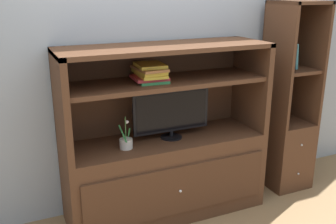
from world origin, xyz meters
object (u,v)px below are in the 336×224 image
object	(u,v)px
upright_book_row	(287,57)
tv_monitor	(171,113)
magazine_stack	(150,73)
potted_plant	(126,143)
bookshelf_tall	(286,127)
media_console	(165,160)

from	to	relation	value
upright_book_row	tv_monitor	bearing A→B (deg)	-179.81
upright_book_row	magazine_stack	bearing A→B (deg)	179.95
potted_plant	bookshelf_tall	size ratio (longest dim) A/B	0.15
media_console	upright_book_row	xyz separation A→B (m)	(1.22, -0.00, 0.81)
media_console	tv_monitor	size ratio (longest dim) A/B	2.54
potted_plant	magazine_stack	world-z (taller)	magazine_stack
media_console	magazine_stack	size ratio (longest dim) A/B	5.31
tv_monitor	bookshelf_tall	size ratio (longest dim) A/B	0.37
media_console	upright_book_row	bearing A→B (deg)	-0.20
media_console	bookshelf_tall	size ratio (longest dim) A/B	0.95
potted_plant	magazine_stack	distance (m)	0.58
tv_monitor	magazine_stack	bearing A→B (deg)	178.40
bookshelf_tall	potted_plant	bearing A→B (deg)	-177.45
tv_monitor	magazine_stack	size ratio (longest dim) A/B	2.09
tv_monitor	upright_book_row	xyz separation A→B (m)	(1.17, 0.00, 0.38)
media_console	bookshelf_tall	world-z (taller)	bookshelf_tall
potted_plant	magazine_stack	bearing A→B (deg)	15.70
magazine_stack	upright_book_row	xyz separation A→B (m)	(1.36, -0.00, 0.03)
tv_monitor	media_console	bearing A→B (deg)	171.05
media_console	upright_book_row	world-z (taller)	media_console
potted_plant	magazine_stack	xyz separation A→B (m)	(0.24, 0.07, 0.53)
tv_monitor	potted_plant	xyz separation A→B (m)	(-0.42, -0.06, -0.18)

